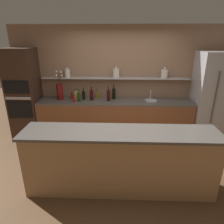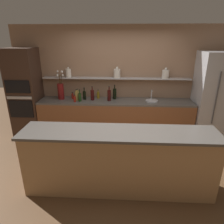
{
  "view_description": "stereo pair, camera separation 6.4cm",
  "coord_description": "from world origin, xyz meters",
  "views": [
    {
      "loc": [
        -0.02,
        -3.26,
        2.32
      ],
      "look_at": [
        -0.16,
        0.32,
        0.98
      ],
      "focal_mm": 32.0,
      "sensor_mm": 36.0,
      "label": 1
    },
    {
      "loc": [
        0.04,
        -3.25,
        2.32
      ],
      "look_at": [
        -0.16,
        0.32,
        0.98
      ],
      "focal_mm": 32.0,
      "sensor_mm": 36.0,
      "label": 2
    }
  ],
  "objects": [
    {
      "name": "island_counter",
      "position": [
        0.0,
        -0.6,
        0.51
      ],
      "size": [
        2.95,
        0.61,
        1.02
      ],
      "color": "tan",
      "rests_on": "ground_plane"
    },
    {
      "name": "bottle_wine_5",
      "position": [
        -0.95,
        1.14,
        1.02
      ],
      "size": [
        0.07,
        0.07,
        0.28
      ],
      "color": "#193814",
      "rests_on": "back_counter_unit"
    },
    {
      "name": "bottle_wine_4",
      "position": [
        -0.28,
        1.23,
        1.05
      ],
      "size": [
        0.08,
        0.08,
        0.34
      ],
      "color": "#380C0C",
      "rests_on": "back_counter_unit"
    },
    {
      "name": "back_wall_unit",
      "position": [
        -0.0,
        1.6,
        1.3
      ],
      "size": [
        5.2,
        0.28,
        2.6
      ],
      "color": "#937056",
      "rests_on": "ground_plane"
    },
    {
      "name": "bottle_spirit_6",
      "position": [
        -1.04,
        1.19,
        1.03
      ],
      "size": [
        0.07,
        0.07,
        0.27
      ],
      "color": "tan",
      "rests_on": "back_counter_unit"
    },
    {
      "name": "bottle_oil_7",
      "position": [
        -0.56,
        1.41,
        1.0
      ],
      "size": [
        0.06,
        0.06,
        0.22
      ],
      "color": "olive",
      "rests_on": "back_counter_unit"
    },
    {
      "name": "bottle_wine_8",
      "position": [
        -0.87,
        1.3,
        1.03
      ],
      "size": [
        0.07,
        0.07,
        0.29
      ],
      "color": "black",
      "rests_on": "back_counter_unit"
    },
    {
      "name": "back_counter_unit",
      "position": [
        -0.13,
        1.24,
        0.46
      ],
      "size": [
        3.61,
        0.62,
        0.92
      ],
      "color": "brown",
      "rests_on": "ground_plane"
    },
    {
      "name": "bottle_sauce_3",
      "position": [
        -1.06,
        1.08,
        0.99
      ],
      "size": [
        0.06,
        0.06,
        0.17
      ],
      "color": "maroon",
      "rests_on": "back_counter_unit"
    },
    {
      "name": "ground_plane",
      "position": [
        0.0,
        0.0,
        0.0
      ],
      "size": [
        12.0,
        12.0,
        0.0
      ],
      "primitive_type": "plane",
      "color": "brown"
    },
    {
      "name": "bottle_sauce_1",
      "position": [
        -1.17,
        1.33,
        0.99
      ],
      "size": [
        0.05,
        0.05,
        0.16
      ],
      "color": "maroon",
      "rests_on": "back_counter_unit"
    },
    {
      "name": "bottle_wine_2",
      "position": [
        -0.68,
        1.26,
        1.04
      ],
      "size": [
        0.08,
        0.08,
        0.33
      ],
      "color": "#380C0C",
      "rests_on": "back_counter_unit"
    },
    {
      "name": "oven_tower",
      "position": [
        -2.28,
        1.24,
        1.05
      ],
      "size": [
        0.65,
        0.64,
        2.1
      ],
      "color": "#3D281E",
      "rests_on": "ground_plane"
    },
    {
      "name": "refrigerator",
      "position": [
        2.15,
        1.2,
        1.02
      ],
      "size": [
        0.9,
        0.73,
        2.05
      ],
      "color": "#B7B7BC",
      "rests_on": "ground_plane"
    },
    {
      "name": "flower_vase",
      "position": [
        -1.44,
        1.3,
        1.14
      ],
      "size": [
        0.16,
        0.17,
        0.69
      ],
      "color": "maroon",
      "rests_on": "back_counter_unit"
    },
    {
      "name": "sink_fixture",
      "position": [
        0.72,
        1.25,
        0.94
      ],
      "size": [
        0.29,
        0.29,
        0.25
      ],
      "color": "#B7B7BC",
      "rests_on": "back_counter_unit"
    },
    {
      "name": "bottle_spirit_9",
      "position": [
        -1.05,
        1.37,
        1.02
      ],
      "size": [
        0.06,
        0.06,
        0.24
      ],
      "color": "tan",
      "rests_on": "back_counter_unit"
    },
    {
      "name": "bottle_wine_0",
      "position": [
        -0.15,
        1.38,
        1.05
      ],
      "size": [
        0.08,
        0.08,
        0.34
      ],
      "color": "black",
      "rests_on": "back_counter_unit"
    }
  ]
}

